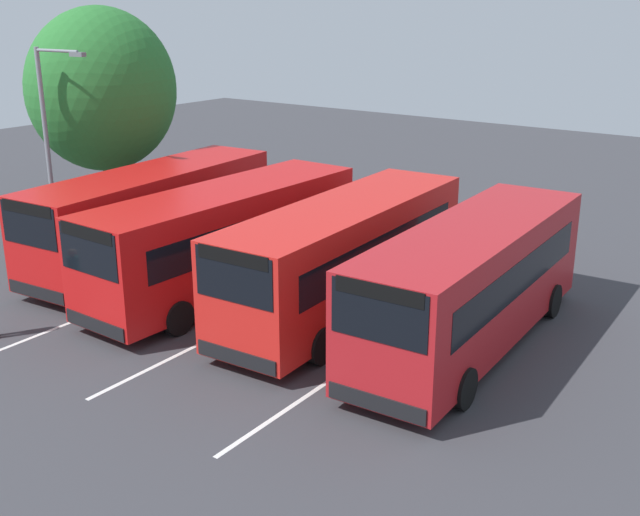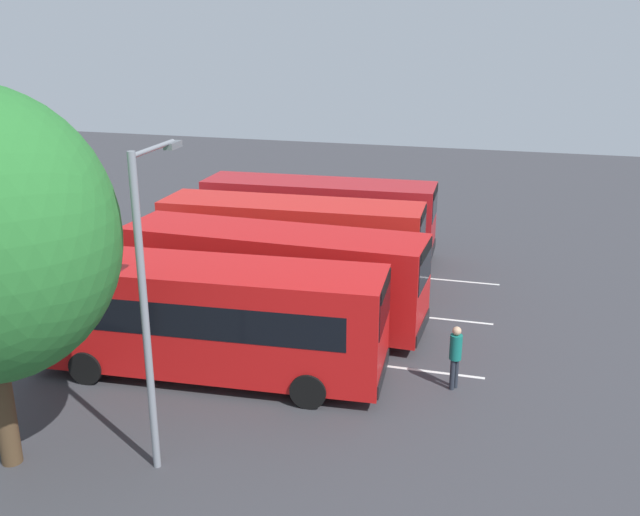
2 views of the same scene
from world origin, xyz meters
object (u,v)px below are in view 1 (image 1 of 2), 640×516
at_px(street_lamp, 50,135).
at_px(bus_far_right, 471,282).
at_px(bus_center_right, 344,255).
at_px(depot_tree, 102,90).
at_px(bus_center_left, 224,237).
at_px(bus_far_left, 152,214).

bearing_deg(street_lamp, bus_far_right, -1.27).
relative_size(bus_far_right, street_lamp, 1.41).
bearing_deg(bus_center_right, bus_far_right, 88.14).
height_order(bus_far_right, street_lamp, street_lamp).
distance_m(bus_far_right, depot_tree, 16.67).
relative_size(bus_center_left, bus_far_right, 0.99).
distance_m(bus_center_right, depot_tree, 13.10).
xyz_separation_m(bus_center_left, bus_center_right, (-0.69, 3.77, 0.00)).
relative_size(bus_center_right, depot_tree, 1.18).
bearing_deg(street_lamp, bus_center_right, -0.57).
distance_m(bus_far_left, depot_tree, 6.52).
distance_m(bus_far_left, bus_far_right, 11.17).
bearing_deg(bus_center_right, street_lamp, -88.97).
relative_size(street_lamp, depot_tree, 0.84).
relative_size(bus_far_left, depot_tree, 1.19).
height_order(bus_center_left, bus_center_right, same).
xyz_separation_m(bus_center_right, depot_tree, (-2.25, -12.44, 3.42)).
relative_size(bus_center_right, bus_far_right, 1.00).
relative_size(bus_far_left, street_lamp, 1.41).
distance_m(bus_center_right, street_lamp, 11.70).
xyz_separation_m(bus_far_left, bus_far_right, (-0.26, 11.17, 0.00)).
bearing_deg(bus_far_right, depot_tree, -100.64).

